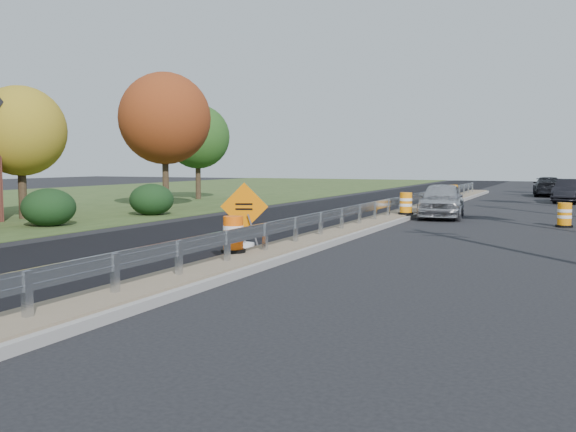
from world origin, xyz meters
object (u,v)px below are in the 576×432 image
at_px(barrel_shoulder_near, 564,215).
at_px(caution_sign, 244,232).
at_px(car_silver, 442,200).
at_px(car_dark_mid, 570,191).
at_px(car_dark_far, 548,187).
at_px(barrel_median_mid, 406,204).
at_px(barrel_median_near, 233,235).
at_px(barrel_median_far, 453,193).

bearing_deg(barrel_shoulder_near, caution_sign, -128.47).
bearing_deg(barrel_shoulder_near, car_silver, 156.35).
height_order(car_dark_mid, car_dark_far, car_dark_mid).
bearing_deg(barrel_median_mid, barrel_median_near, -94.64).
bearing_deg(car_silver, car_dark_far, 73.72).
bearing_deg(caution_sign, car_dark_mid, 51.62).
xyz_separation_m(caution_sign, car_dark_mid, (8.44, 26.89, 0.24)).
relative_size(barrel_shoulder_near, car_dark_far, 0.19).
bearing_deg(car_silver, barrel_median_mid, -134.94).
relative_size(barrel_median_far, barrel_shoulder_near, 0.96).
xyz_separation_m(barrel_median_near, barrel_median_mid, (1.10, 13.56, 0.02)).
distance_m(barrel_median_mid, car_dark_mid, 16.87).
distance_m(barrel_shoulder_near, car_silver, 5.69).
relative_size(barrel_median_near, car_silver, 0.20).
height_order(caution_sign, barrel_median_near, caution_sign).
xyz_separation_m(barrel_median_far, car_silver, (1.25, -10.13, 0.14)).
relative_size(barrel_median_near, barrel_median_mid, 0.97).
distance_m(barrel_median_far, car_dark_mid, 7.51).
bearing_deg(barrel_median_near, car_dark_mid, 75.48).
height_order(barrel_median_near, barrel_median_mid, barrel_median_mid).
bearing_deg(car_silver, barrel_median_near, -105.66).
relative_size(barrel_median_mid, car_dark_mid, 0.22).
bearing_deg(car_dark_far, barrel_median_near, 76.41).
relative_size(barrel_median_mid, car_dark_far, 0.20).
bearing_deg(barrel_shoulder_near, barrel_median_mid, 173.96).
bearing_deg(caution_sign, barrel_median_mid, 59.06).
height_order(caution_sign, barrel_shoulder_near, caution_sign).
bearing_deg(car_dark_mid, car_silver, -103.03).
distance_m(barrel_median_near, barrel_median_mid, 13.61).
relative_size(barrel_median_mid, barrel_shoulder_near, 1.01).
bearing_deg(car_silver, caution_sign, -110.95).
relative_size(car_dark_mid, car_dark_far, 0.91).
bearing_deg(car_silver, barrel_shoulder_near, -30.51).
height_order(barrel_shoulder_near, car_dark_mid, car_dark_mid).
height_order(barrel_median_near, car_silver, car_silver).
xyz_separation_m(barrel_shoulder_near, car_silver, (-5.20, 2.28, 0.35)).
bearing_deg(caution_sign, car_silver, 54.95).
relative_size(barrel_median_mid, car_silver, 0.20).
bearing_deg(barrel_shoulder_near, barrel_median_far, 117.46).
height_order(barrel_median_mid, car_dark_far, car_dark_far).
bearing_deg(barrel_median_near, barrel_median_far, 87.51).
distance_m(barrel_median_mid, barrel_median_far, 11.73).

